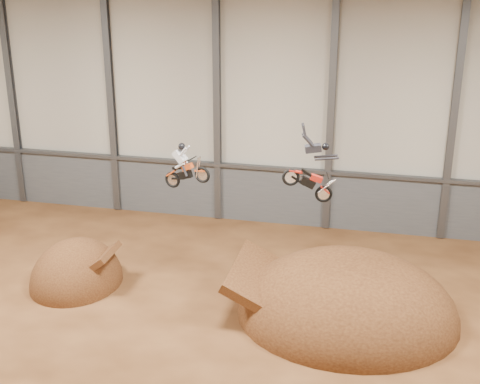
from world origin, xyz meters
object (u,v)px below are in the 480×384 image
takeoff_ramp (77,283)px  landing_ramp (346,316)px  fmx_rider_a (189,163)px  fmx_rider_b (304,163)px

takeoff_ramp → landing_ramp: bearing=-1.1°
takeoff_ramp → fmx_rider_a: size_ratio=2.16×
fmx_rider_b → landing_ramp: bearing=23.0°
landing_ramp → takeoff_ramp: bearing=178.9°
fmx_rider_a → fmx_rider_b: bearing=-7.9°
takeoff_ramp → landing_ramp: size_ratio=0.51×
fmx_rider_b → takeoff_ramp: bearing=159.5°
landing_ramp → fmx_rider_a: bearing=175.5°
fmx_rider_a → takeoff_ramp: bearing=-164.6°
takeoff_ramp → fmx_rider_a: (5.98, 0.34, 6.69)m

